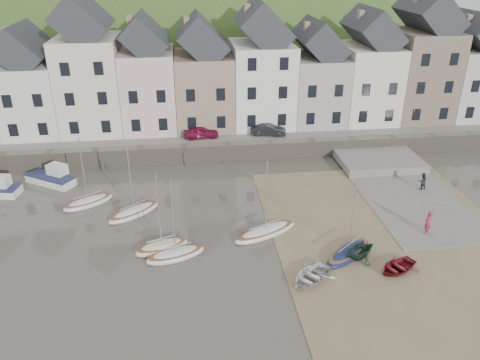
{
  "coord_description": "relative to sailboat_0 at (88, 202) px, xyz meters",
  "views": [
    {
      "loc": [
        -3.98,
        -27.52,
        19.45
      ],
      "look_at": [
        0.0,
        6.0,
        3.0
      ],
      "focal_mm": 35.26,
      "sensor_mm": 36.0,
      "label": 1
    }
  ],
  "objects": [
    {
      "name": "hillside",
      "position": [
        7.64,
        51.16,
        -18.26
      ],
      "size": [
        134.4,
        84.0,
        84.0
      ],
      "color": "#355321",
      "rests_on": "ground"
    },
    {
      "name": "rowboat_green",
      "position": [
        20.2,
        -10.21,
        0.48
      ],
      "size": [
        3.33,
        3.17,
        1.37
      ],
      "primitive_type": "imported",
      "rotation": [
        0.0,
        0.0,
        -1.1
      ],
      "color": "#153021",
      "rests_on": "beach"
    },
    {
      "name": "sailboat_3",
      "position": [
        7.39,
        -8.58,
        0.0
      ],
      "size": [
        4.51,
        2.77,
        6.32
      ],
      "color": "silver",
      "rests_on": "ground"
    },
    {
      "name": "person_red",
      "position": [
        26.34,
        -7.71,
        0.78
      ],
      "size": [
        0.8,
        0.74,
        1.84
      ],
      "primitive_type": "imported",
      "rotation": [
        0.0,
        0.0,
        3.72
      ],
      "color": "#9E1C41",
      "rests_on": "slipway"
    },
    {
      "name": "rowboat_red",
      "position": [
        22.19,
        -11.92,
        0.11
      ],
      "size": [
        3.63,
        3.26,
        0.62
      ],
      "primitive_type": "imported",
      "rotation": [
        0.0,
        0.0,
        -1.1
      ],
      "color": "maroon",
      "rests_on": "beach"
    },
    {
      "name": "beach",
      "position": [
        23.64,
        -8.84,
        -0.23
      ],
      "size": [
        18.0,
        26.0,
        0.06
      ],
      "primitive_type": "cube",
      "color": "#756447",
      "rests_on": "ground"
    },
    {
      "name": "car_right",
      "position": [
        17.3,
        10.66,
        1.95
      ],
      "size": [
        3.94,
        2.08,
        1.23
      ],
      "primitive_type": "imported",
      "rotation": [
        0.0,
        0.0,
        1.35
      ],
      "color": "black",
      "rests_on": "quay_street"
    },
    {
      "name": "sailboat_5",
      "position": [
        19.52,
        -9.8,
        -0.0
      ],
      "size": [
        4.71,
        4.16,
        6.32
      ],
      "color": "#161E45",
      "rests_on": "ground"
    },
    {
      "name": "sailboat_1",
      "position": [
        4.0,
        -2.18,
        -0.0
      ],
      "size": [
        4.65,
        4.13,
        6.32
      ],
      "color": "silver",
      "rests_on": "ground"
    },
    {
      "name": "person_dark",
      "position": [
        29.33,
        -0.73,
        0.65
      ],
      "size": [
        0.86,
        0.72,
        1.58
      ],
      "primitive_type": "imported",
      "rotation": [
        0.0,
        0.0,
        3.32
      ],
      "color": "#232428",
      "rests_on": "slipway"
    },
    {
      "name": "sailboat_2",
      "position": [
        6.41,
        -7.51,
        0.0
      ],
      "size": [
        4.21,
        2.79,
        6.32
      ],
      "color": "beige",
      "rests_on": "ground"
    },
    {
      "name": "slipway",
      "position": [
        27.64,
        -0.84,
        -0.2
      ],
      "size": [
        8.0,
        18.0,
        0.12
      ],
      "primitive_type": "cube",
      "color": "slate",
      "rests_on": "ground"
    },
    {
      "name": "rowboat_white",
      "position": [
        16.14,
        -12.29,
        0.15
      ],
      "size": [
        4.17,
        4.06,
        0.71
      ],
      "primitive_type": "imported",
      "rotation": [
        0.0,
        0.0,
        -0.86
      ],
      "color": "silver",
      "rests_on": "beach"
    },
    {
      "name": "quay_land",
      "position": [
        12.64,
        23.16,
        0.49
      ],
      "size": [
        90.0,
        30.0,
        1.5
      ],
      "primitive_type": "cube",
      "color": "#355321",
      "rests_on": "ground"
    },
    {
      "name": "ground",
      "position": [
        12.64,
        -8.84,
        -0.26
      ],
      "size": [
        160.0,
        160.0,
        0.0
      ],
      "primitive_type": "plane",
      "color": "#433F35",
      "rests_on": "ground"
    },
    {
      "name": "quay_street",
      "position": [
        12.64,
        11.66,
        1.29
      ],
      "size": [
        70.0,
        7.0,
        0.1
      ],
      "primitive_type": "cube",
      "color": "slate",
      "rests_on": "quay_land"
    },
    {
      "name": "townhouse_terrace",
      "position": [
        14.4,
        15.16,
        7.06
      ],
      "size": [
        61.05,
        8.0,
        13.93
      ],
      "color": "silver",
      "rests_on": "quay_land"
    },
    {
      "name": "sailboat_4",
      "position": [
        14.16,
        -6.41,
        -0.0
      ],
      "size": [
        5.58,
        3.73,
        6.32
      ],
      "color": "silver",
      "rests_on": "ground"
    },
    {
      "name": "sailboat_0",
      "position": [
        0.0,
        0.0,
        0.0
      ],
      "size": [
        4.52,
        3.61,
        6.32
      ],
      "color": "silver",
      "rests_on": "ground"
    },
    {
      "name": "car_left",
      "position": [
        10.11,
        10.66,
        1.95
      ],
      "size": [
        3.71,
        1.7,
        1.23
      ],
      "primitive_type": "imported",
      "rotation": [
        0.0,
        0.0,
        1.64
      ],
      "color": "maroon",
      "rests_on": "quay_street"
    },
    {
      "name": "motorboat_2",
      "position": [
        -3.98,
        4.72,
        0.32
      ],
      "size": [
        4.94,
        4.01,
        1.7
      ],
      "color": "silver",
      "rests_on": "ground"
    },
    {
      "name": "seawall",
      "position": [
        12.64,
        8.16,
        0.64
      ],
      "size": [
        70.0,
        1.2,
        1.8
      ],
      "primitive_type": "cube",
      "color": "slate",
      "rests_on": "ground"
    }
  ]
}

